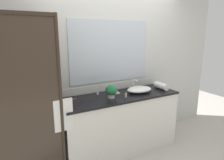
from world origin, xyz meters
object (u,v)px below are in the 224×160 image
Objects in this scene: potted_plant at (111,91)px; rolled_towel_near_edge at (161,86)px; sink_basin at (140,89)px; faucet at (133,86)px; amenity_bottle_conditioner at (98,92)px; amenity_bottle_shampoo at (126,95)px; soap_dish at (116,93)px.

potted_plant is 0.72× the size of rolled_towel_near_edge.
faucet reaches higher than sink_basin.
rolled_towel_near_edge is at bearing 0.89° from potted_plant.
potted_plant is at bearing -175.73° from sink_basin.
rolled_towel_near_edge is at bearing -11.70° from amenity_bottle_conditioner.
amenity_bottle_conditioner is at bearing 177.79° from faucet.
rolled_towel_near_edge is (0.42, -0.02, 0.01)m from sink_basin.
amenity_bottle_shampoo is 0.76m from rolled_towel_near_edge.
sink_basin is 0.53m from potted_plant.
soap_dish is 1.03× the size of amenity_bottle_conditioner.
amenity_bottle_shampoo is 0.31× the size of rolled_towel_near_edge.
potted_plant is 0.26m from amenity_bottle_conditioner.
rolled_towel_near_edge is (0.75, 0.09, 0.01)m from amenity_bottle_shampoo.
sink_basin reaches higher than soap_dish.
sink_basin is 0.35m from amenity_bottle_shampoo.
potted_plant is at bearing -137.04° from soap_dish.
soap_dish is 0.38× the size of rolled_towel_near_edge.
soap_dish is at bearing -15.49° from amenity_bottle_conditioner.
sink_basin is at bearing 19.54° from amenity_bottle_shampoo.
potted_plant is at bearing -158.26° from faucet.
amenity_bottle_conditioner is 0.37× the size of rolled_towel_near_edge.
faucet is at bearing 90.00° from sink_basin.
potted_plant reaches higher than faucet.
soap_dish is at bearing 96.83° from amenity_bottle_shampoo.
faucet is 0.63m from amenity_bottle_conditioner.
amenity_bottle_conditioner is at bearing 164.51° from soap_dish.
rolled_towel_near_edge is (0.78, -0.14, 0.04)m from soap_dish.
amenity_bottle_conditioner is at bearing 134.53° from amenity_bottle_shampoo.
amenity_bottle_shampoo is at bearing -45.47° from amenity_bottle_conditioner.
amenity_bottle_conditioner reaches higher than soap_dish.
rolled_towel_near_edge reaches higher than amenity_bottle_shampoo.
sink_basin is at bearing -90.00° from faucet.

